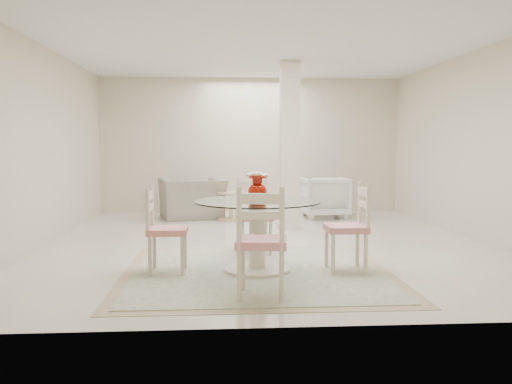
{
  "coord_description": "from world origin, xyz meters",
  "views": [
    {
      "loc": [
        -0.64,
        -7.43,
        1.37
      ],
      "look_at": [
        -0.24,
        -1.54,
        0.85
      ],
      "focal_mm": 38.0,
      "sensor_mm": 36.0,
      "label": 1
    }
  ],
  "objects": [
    {
      "name": "dining_chair_west",
      "position": [
        -1.25,
        -1.71,
        0.54
      ],
      "size": [
        0.42,
        0.42,
        1.02
      ],
      "rotation": [
        0.0,
        0.0,
        1.55
      ],
      "color": "beige",
      "rests_on": "ground"
    },
    {
      "name": "column",
      "position": [
        0.5,
        1.3,
        1.35
      ],
      "size": [
        0.3,
        0.3,
        2.7
      ],
      "primitive_type": "cube",
      "color": "beige",
      "rests_on": "ground"
    },
    {
      "name": "red_vase",
      "position": [
        -0.24,
        -1.74,
        0.92
      ],
      "size": [
        0.23,
        0.2,
        0.31
      ],
      "color": "#AF1405",
      "rests_on": "dining_table"
    },
    {
      "name": "ground",
      "position": [
        0.0,
        0.0,
        0.0
      ],
      "size": [
        7.0,
        7.0,
        0.0
      ],
      "primitive_type": "plane",
      "color": "white",
      "rests_on": "ground"
    },
    {
      "name": "dining_table",
      "position": [
        -0.24,
        -1.74,
        0.39
      ],
      "size": [
        1.34,
        1.34,
        0.77
      ],
      "rotation": [
        0.0,
        0.0,
        -0.03
      ],
      "color": "beige",
      "rests_on": "ground"
    },
    {
      "name": "dining_chair_east",
      "position": [
        0.78,
        -1.77,
        0.56
      ],
      "size": [
        0.43,
        0.42,
        1.06
      ],
      "rotation": [
        0.0,
        0.0,
        -1.57
      ],
      "color": "#F2E4C7",
      "rests_on": "ground"
    },
    {
      "name": "side_table",
      "position": [
        -0.43,
        2.27,
        0.24
      ],
      "size": [
        0.5,
        0.5,
        0.52
      ],
      "color": "#D8B385",
      "rests_on": "ground"
    },
    {
      "name": "recliner_taupe",
      "position": [
        -1.14,
        2.63,
        0.37
      ],
      "size": [
        1.35,
        1.24,
        0.74
      ],
      "primitive_type": "imported",
      "rotation": [
        0.0,
        0.0,
        3.39
      ],
      "color": "gray",
      "rests_on": "ground"
    },
    {
      "name": "dining_chair_north",
      "position": [
        -0.21,
        -0.72,
        0.56
      ],
      "size": [
        0.46,
        0.46,
        1.06
      ],
      "rotation": [
        0.0,
        0.0,
        0.08
      ],
      "color": "beige",
      "rests_on": "ground"
    },
    {
      "name": "armchair_white",
      "position": [
        1.33,
        2.58,
        0.38
      ],
      "size": [
        0.85,
        0.88,
        0.77
      ],
      "primitive_type": "imported",
      "rotation": [
        0.0,
        0.0,
        3.18
      ],
      "color": "silver",
      "rests_on": "ground"
    },
    {
      "name": "dining_chair_south",
      "position": [
        -0.28,
        -2.76,
        0.59
      ],
      "size": [
        0.49,
        0.49,
        1.11
      ],
      "rotation": [
        0.0,
        0.0,
        3.03
      ],
      "color": "beige",
      "rests_on": "ground"
    },
    {
      "name": "room_shell",
      "position": [
        0.0,
        0.0,
        1.86
      ],
      "size": [
        6.02,
        7.02,
        2.71
      ],
      "color": "beige",
      "rests_on": "ground"
    },
    {
      "name": "area_rug",
      "position": [
        -0.24,
        -1.74,
        0.01
      ],
      "size": [
        2.86,
        2.86,
        0.02
      ],
      "color": "tan",
      "rests_on": "ground"
    }
  ]
}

